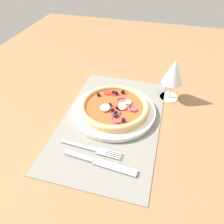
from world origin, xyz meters
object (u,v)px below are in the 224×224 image
(fork, at_px, (93,149))
(knife, at_px, (100,163))
(pizza, at_px, (116,107))
(wine_glass, at_px, (174,73))
(plate, at_px, (116,111))

(fork, height_order, knife, knife)
(pizza, distance_m, knife, 0.21)
(pizza, xyz_separation_m, wine_glass, (-0.14, 0.16, 0.07))
(knife, relative_size, wine_glass, 1.35)
(pizza, height_order, knife, pizza)
(knife, bearing_deg, fork, 135.06)
(fork, bearing_deg, pizza, 86.78)
(plate, relative_size, knife, 1.33)
(fork, height_order, wine_glass, wine_glass)
(fork, distance_m, knife, 0.05)
(plate, bearing_deg, wine_glass, 129.86)
(pizza, bearing_deg, fork, -6.78)
(pizza, bearing_deg, plate, -114.20)
(wine_glass, bearing_deg, pizza, -50.08)
(plate, bearing_deg, fork, -6.70)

